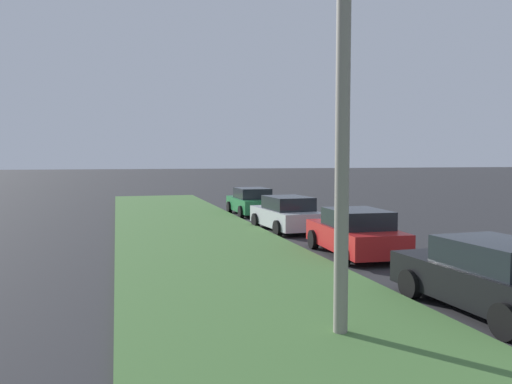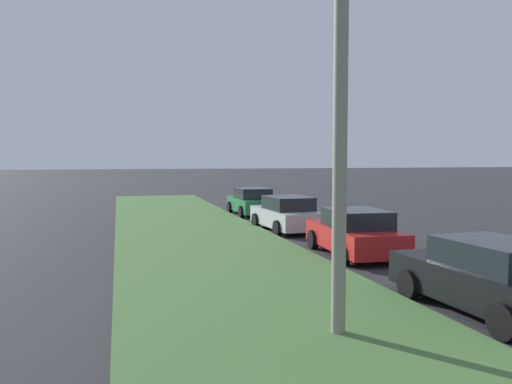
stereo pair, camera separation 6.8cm
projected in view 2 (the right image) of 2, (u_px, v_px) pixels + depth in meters
grass_median at (252, 292)px, 11.41m from camera, size 60.00×6.00×0.12m
parked_car_black at (491, 278)px, 10.03m from camera, size 4.38×2.17×1.47m
parked_car_red at (355, 233)px, 16.04m from camera, size 4.39×2.19×1.47m
parked_car_silver at (287, 214)px, 21.46m from camera, size 4.40×2.21×1.47m
parked_car_green at (252, 202)px, 27.58m from camera, size 4.31×2.05×1.47m
streetlight at (359, 79)px, 8.49m from camera, size 0.69×2.87×7.50m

